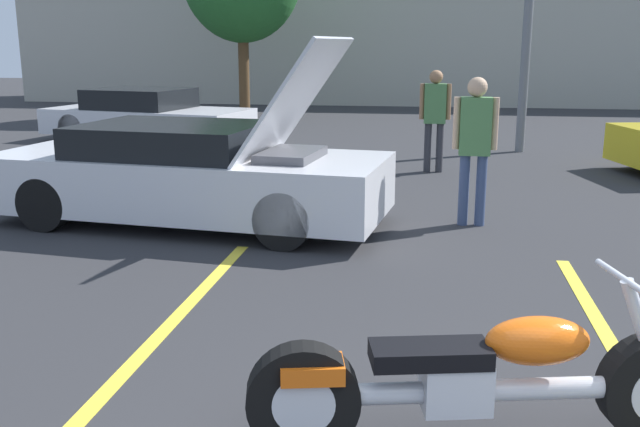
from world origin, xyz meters
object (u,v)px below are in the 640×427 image
(motorcycle, at_px, (482,380))
(parked_car_left_row, at_px, (147,116))
(show_car_hood_open, at_px, (190,174))
(spectator_near_motorcycle, at_px, (435,112))
(spectator_by_show_car, at_px, (475,138))

(motorcycle, xyz_separation_m, parked_car_left_row, (-6.60, 11.57, 0.18))
(show_car_hood_open, distance_m, spectator_near_motorcycle, 4.98)
(motorcycle, height_order, spectator_near_motorcycle, spectator_near_motorcycle)
(spectator_by_show_car, bearing_deg, show_car_hood_open, -173.10)
(motorcycle, distance_m, spectator_near_motorcycle, 8.56)
(show_car_hood_open, relative_size, parked_car_left_row, 1.03)
(show_car_hood_open, bearing_deg, spectator_by_show_car, 13.55)
(motorcycle, bearing_deg, spectator_by_show_car, 75.20)
(parked_car_left_row, distance_m, spectator_near_motorcycle, 7.04)
(motorcycle, height_order, show_car_hood_open, show_car_hood_open)
(parked_car_left_row, bearing_deg, spectator_by_show_car, -33.04)
(motorcycle, distance_m, show_car_hood_open, 5.51)
(parked_car_left_row, bearing_deg, show_car_hood_open, -52.68)
(spectator_by_show_car, bearing_deg, spectator_near_motorcycle, 97.23)
(motorcycle, relative_size, spectator_near_motorcycle, 1.46)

